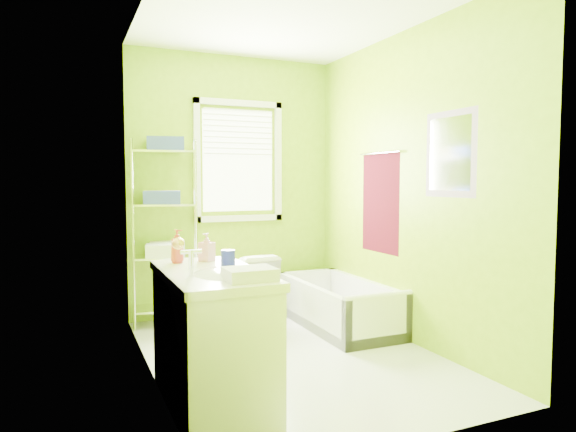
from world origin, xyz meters
name	(u,v)px	position (x,y,z in m)	size (l,w,h in m)	color
ground	(291,355)	(0.00, 0.00, 0.00)	(2.90, 2.90, 0.00)	silver
room_envelope	(291,155)	(0.00, 0.00, 1.55)	(2.14, 2.94, 2.62)	#7CA608
window	(239,155)	(0.05, 1.42, 1.61)	(0.92, 0.05, 1.22)	white
door	(184,251)	(-1.04, -1.00, 1.00)	(0.09, 0.80, 2.00)	white
right_wall_decor	(406,185)	(1.04, -0.02, 1.32)	(0.04, 1.48, 1.17)	#470812
bathtub	(340,312)	(0.73, 0.53, 0.14)	(0.64, 1.38, 0.45)	white
toilet	(250,287)	(0.03, 1.06, 0.33)	(0.37, 0.65, 0.66)	white
vanity	(213,333)	(-0.78, -0.59, 0.43)	(0.56, 1.08, 1.04)	white
wire_shelf_unit	(167,211)	(-0.71, 1.26, 1.07)	(0.64, 0.52, 1.74)	silver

